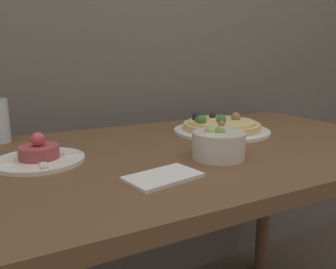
% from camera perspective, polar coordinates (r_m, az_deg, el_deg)
% --- Properties ---
extents(dining_table, '(1.43, 0.75, 0.79)m').
position_cam_1_polar(dining_table, '(0.95, 1.95, -8.53)').
color(dining_table, brown).
rests_on(dining_table, ground_plane).
extents(pizza_plate, '(0.32, 0.32, 0.07)m').
position_cam_1_polar(pizza_plate, '(1.13, 9.18, 1.37)').
color(pizza_plate, white).
rests_on(pizza_plate, dining_table).
extents(tartare_plate, '(0.21, 0.21, 0.07)m').
position_cam_1_polar(tartare_plate, '(0.84, -21.48, -3.55)').
color(tartare_plate, white).
rests_on(tartare_plate, dining_table).
extents(small_bowl, '(0.13, 0.13, 0.08)m').
position_cam_1_polar(small_bowl, '(0.82, 8.74, -1.68)').
color(small_bowl, silver).
rests_on(small_bowl, dining_table).
extents(napkin, '(0.17, 0.12, 0.01)m').
position_cam_1_polar(napkin, '(0.68, -0.86, -7.39)').
color(napkin, white).
rests_on(napkin, dining_table).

